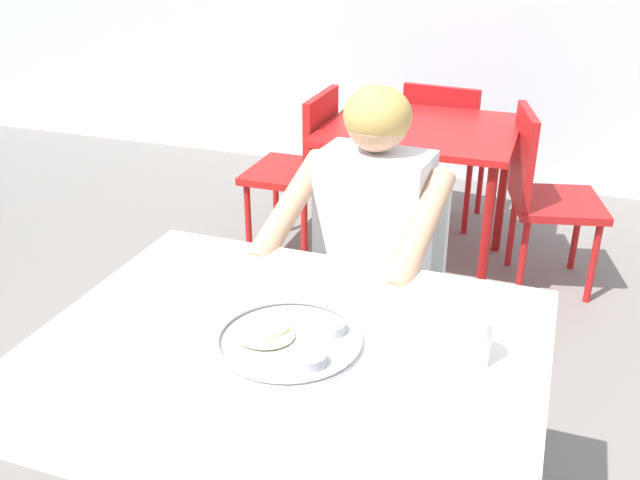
% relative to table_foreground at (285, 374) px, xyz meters
% --- Properties ---
extents(table_foreground, '(1.12, 0.93, 0.76)m').
position_rel_table_foreground_xyz_m(table_foreground, '(0.00, 0.00, 0.00)').
color(table_foreground, silver).
rests_on(table_foreground, ground).
extents(thali_tray, '(0.33, 0.33, 0.03)m').
position_rel_table_foreground_xyz_m(thali_tray, '(0.00, 0.02, 0.08)').
color(thali_tray, '#B7BABF').
rests_on(thali_tray, table_foreground).
extents(drinking_cup, '(0.08, 0.08, 0.11)m').
position_rel_table_foreground_xyz_m(drinking_cup, '(0.39, 0.08, 0.13)').
color(drinking_cup, white).
rests_on(drinking_cup, table_foreground).
extents(chair_foreground, '(0.43, 0.44, 0.83)m').
position_rel_table_foreground_xyz_m(chair_foreground, '(-0.00, 0.90, -0.20)').
color(chair_foreground, silver).
rests_on(chair_foreground, ground).
extents(diner_foreground, '(0.52, 0.58, 1.17)m').
position_rel_table_foreground_xyz_m(diner_foreground, '(-0.02, 0.68, 0.02)').
color(diner_foreground, '#363636').
rests_on(diner_foreground, ground).
extents(table_background_red, '(0.87, 0.78, 0.73)m').
position_rel_table_foreground_xyz_m(table_background_red, '(-0.10, 1.93, -0.05)').
color(table_background_red, red).
rests_on(table_background_red, ground).
extents(chair_red_left, '(0.38, 0.44, 0.86)m').
position_rel_table_foreground_xyz_m(chair_red_left, '(-0.68, 1.87, -0.18)').
color(chair_red_left, red).
rests_on(chair_red_left, ground).
extents(chair_red_right, '(0.48, 0.50, 0.84)m').
position_rel_table_foreground_xyz_m(chair_red_right, '(0.47, 1.96, -0.20)').
color(chair_red_right, red).
rests_on(chair_red_right, ground).
extents(chair_red_far, '(0.47, 0.44, 0.81)m').
position_rel_table_foreground_xyz_m(chair_red_far, '(-0.09, 2.52, -0.20)').
color(chair_red_far, red).
rests_on(chair_red_far, ground).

